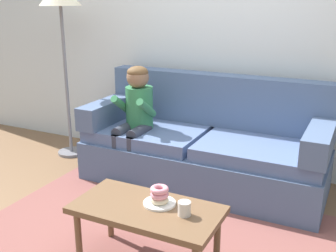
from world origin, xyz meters
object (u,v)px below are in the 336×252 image
object	(u,v)px
couch	(205,147)
floor_lamp	(60,5)
person_child	(135,112)
donut	(159,200)
coffee_table	(147,214)
mug	(184,209)

from	to	relation	value
couch	floor_lamp	distance (m)	2.08
floor_lamp	person_child	bearing A→B (deg)	-13.50
donut	coffee_table	bearing A→B (deg)	-129.60
couch	floor_lamp	size ratio (longest dim) A/B	1.18
coffee_table	couch	bearing A→B (deg)	95.98
donut	floor_lamp	distance (m)	2.57
mug	floor_lamp	size ratio (longest dim) A/B	0.05
couch	person_child	world-z (taller)	person_child
coffee_table	floor_lamp	world-z (taller)	floor_lamp
donut	mug	size ratio (longest dim) A/B	1.33
coffee_table	mug	xyz separation A→B (m)	(0.26, 0.01, 0.10)
couch	floor_lamp	world-z (taller)	floor_lamp
coffee_table	mug	size ratio (longest dim) A/B	10.50
person_child	mug	xyz separation A→B (m)	(1.03, -1.18, -0.19)
donut	mug	bearing A→B (deg)	-16.34
coffee_table	donut	bearing A→B (deg)	50.40
donut	mug	xyz separation A→B (m)	(0.20, -0.06, 0.01)
couch	coffee_table	size ratio (longest dim) A/B	2.36
couch	person_child	distance (m)	0.74
couch	coffee_table	world-z (taller)	couch
person_child	floor_lamp	xyz separation A→B (m)	(-1.01, 0.24, 0.96)
donut	couch	bearing A→B (deg)	98.64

